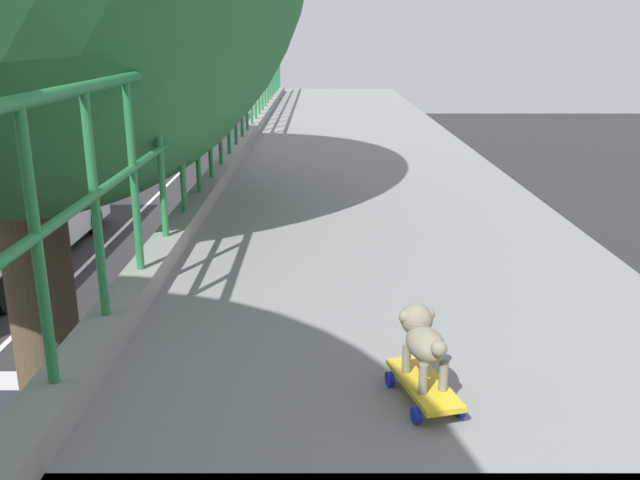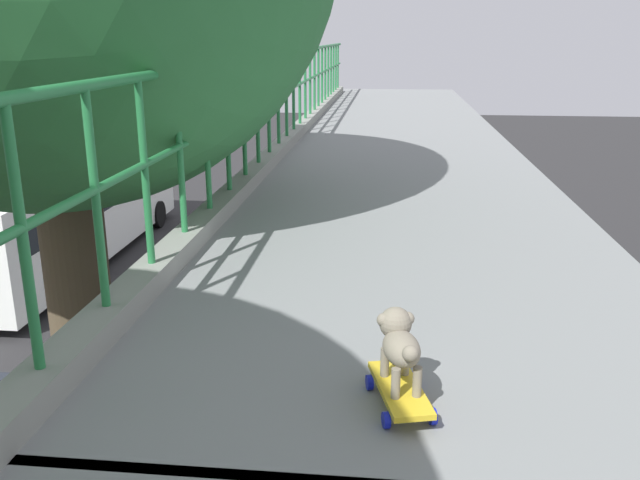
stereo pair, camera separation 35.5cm
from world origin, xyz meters
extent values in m
cube|color=black|center=(1.25, 1.56, 5.26)|extent=(3.04, 0.06, 0.00)
cylinder|color=#25773E|center=(-0.25, 1.99, 5.93)|extent=(0.04, 0.04, 1.08)
cylinder|color=#25773E|center=(-0.25, 2.65, 5.93)|extent=(0.04, 0.04, 1.08)
cylinder|color=#25773E|center=(-0.25, 3.31, 5.93)|extent=(0.04, 0.04, 1.08)
cylinder|color=#25773E|center=(-0.25, 3.97, 5.93)|extent=(0.04, 0.04, 1.08)
cylinder|color=#25773E|center=(-0.25, 4.64, 5.93)|extent=(0.04, 0.04, 1.08)
cylinder|color=#25773E|center=(-0.25, 5.30, 5.93)|extent=(0.04, 0.04, 1.08)
cylinder|color=#25773E|center=(-0.25, 5.96, 5.93)|extent=(0.04, 0.04, 1.08)
cylinder|color=#25773E|center=(-0.25, 6.62, 5.93)|extent=(0.04, 0.04, 1.08)
cylinder|color=#25773E|center=(-0.25, 7.28, 5.93)|extent=(0.04, 0.04, 1.08)
cylinder|color=#25773E|center=(-0.25, 7.95, 5.93)|extent=(0.04, 0.04, 1.08)
cylinder|color=#25773E|center=(-0.25, 8.61, 5.93)|extent=(0.04, 0.04, 1.08)
cylinder|color=#25773E|center=(-0.25, 9.27, 5.93)|extent=(0.04, 0.04, 1.08)
cylinder|color=#25773E|center=(-0.25, 9.93, 5.93)|extent=(0.04, 0.04, 1.08)
cylinder|color=#25773E|center=(-0.25, 10.60, 5.93)|extent=(0.04, 0.04, 1.08)
cylinder|color=#25773E|center=(-0.25, 11.26, 5.93)|extent=(0.04, 0.04, 1.08)
cylinder|color=#25773E|center=(-0.25, 11.92, 5.93)|extent=(0.04, 0.04, 1.08)
cylinder|color=#25773E|center=(-0.25, 12.58, 5.93)|extent=(0.04, 0.04, 1.08)
cylinder|color=#25773E|center=(-0.25, 13.24, 5.93)|extent=(0.04, 0.04, 1.08)
cylinder|color=#25773E|center=(-0.25, 13.91, 5.93)|extent=(0.04, 0.04, 1.08)
cylinder|color=#25773E|center=(-0.25, 14.57, 5.93)|extent=(0.04, 0.04, 1.08)
cylinder|color=#25773E|center=(-0.25, 15.23, 5.93)|extent=(0.04, 0.04, 1.08)
cylinder|color=#25773E|center=(-0.25, 15.89, 5.93)|extent=(0.04, 0.04, 1.08)
cylinder|color=#25773E|center=(-0.25, 16.56, 5.93)|extent=(0.04, 0.04, 1.08)
cylinder|color=#25773E|center=(-0.25, 17.22, 5.93)|extent=(0.04, 0.04, 1.08)
cylinder|color=black|center=(-3.62, 9.73, 0.32)|extent=(0.23, 0.64, 0.64)
cube|color=white|center=(-8.40, 18.39, 1.63)|extent=(2.55, 11.34, 2.71)
cube|color=black|center=(-8.40, 18.39, 2.11)|extent=(2.57, 10.43, 0.70)
cylinder|color=black|center=(-7.18, 22.36, 0.48)|extent=(0.28, 0.96, 0.96)
cylinder|color=black|center=(-9.62, 22.36, 0.48)|extent=(0.28, 0.96, 0.96)
cylinder|color=black|center=(-7.18, 15.27, 0.48)|extent=(0.28, 0.96, 0.96)
cylinder|color=#4E412E|center=(-1.68, 5.16, 3.07)|extent=(0.58, 0.58, 6.14)
cube|color=gold|center=(1.21, 2.07, 5.34)|extent=(0.27, 0.48, 0.02)
cylinder|color=#111DBD|center=(1.27, 2.23, 5.29)|extent=(0.04, 0.07, 0.06)
cylinder|color=#111DBD|center=(1.09, 2.19, 5.29)|extent=(0.04, 0.07, 0.06)
cylinder|color=#111DBD|center=(1.34, 1.95, 5.29)|extent=(0.04, 0.07, 0.06)
cylinder|color=#111DBD|center=(1.16, 1.90, 5.29)|extent=(0.04, 0.07, 0.06)
cylinder|color=gray|center=(1.23, 2.17, 5.41)|extent=(0.04, 0.04, 0.12)
cylinder|color=gray|center=(1.15, 2.15, 5.41)|extent=(0.04, 0.04, 0.12)
cylinder|color=gray|center=(1.28, 2.00, 5.41)|extent=(0.04, 0.04, 0.12)
cylinder|color=gray|center=(1.20, 1.98, 5.41)|extent=(0.04, 0.04, 0.12)
ellipsoid|color=gray|center=(1.21, 2.07, 5.51)|extent=(0.20, 0.26, 0.13)
sphere|color=gray|center=(1.19, 2.17, 5.58)|extent=(0.13, 0.13, 0.13)
ellipsoid|color=gray|center=(1.17, 2.23, 5.57)|extent=(0.06, 0.07, 0.04)
sphere|color=gray|center=(1.24, 2.18, 5.59)|extent=(0.06, 0.06, 0.06)
sphere|color=gray|center=(1.14, 2.16, 5.59)|extent=(0.06, 0.06, 0.06)
sphere|color=gray|center=(1.25, 1.95, 5.55)|extent=(0.06, 0.06, 0.06)
camera|label=1|loc=(0.79, -0.36, 6.69)|focal=37.55mm
camera|label=2|loc=(1.15, -0.34, 6.69)|focal=37.55mm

